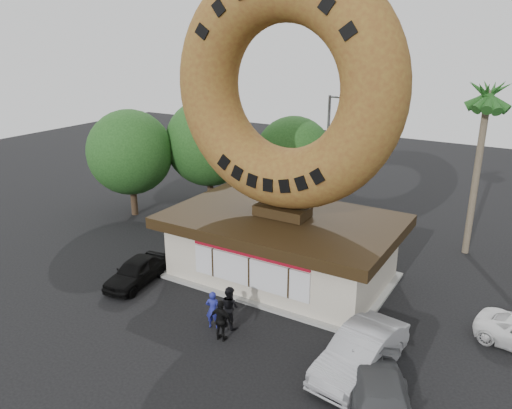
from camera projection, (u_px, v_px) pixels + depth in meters
The scene contains 13 objects.
ground at pixel (212, 334), 20.54m from camera, with size 90.00×90.00×0.00m, color black.
donut_shop at pixel (282, 245), 24.81m from camera, with size 11.20×7.20×3.80m.
giant_donut at pixel (285, 88), 22.35m from camera, with size 11.23×11.23×2.86m, color olive.
tree_west at pixel (209, 143), 34.21m from camera, with size 6.00×6.00×7.65m.
tree_mid at pixel (293, 155), 33.34m from camera, with size 5.20×5.20×6.63m.
tree_far at pixel (130, 152), 32.78m from camera, with size 5.60×5.60×7.14m.
palm_near at pixel (487, 102), 25.48m from camera, with size 2.60×2.60×9.75m.
street_lamp at pixel (329, 149), 32.95m from camera, with size 2.11×0.20×8.00m.
person_left at pixel (213, 310), 20.74m from camera, with size 0.61×0.40×1.68m, color navy.
person_center at pixel (229, 307), 20.79m from camera, with size 0.90×0.70×1.85m, color black.
person_right at pixel (221, 321), 19.87m from camera, with size 1.04×0.43×1.77m, color black.
car_black at pixel (136, 271), 24.49m from camera, with size 1.55×3.85×1.31m, color black.
car_silver at pixel (360, 352), 18.04m from camera, with size 1.69×4.85×1.60m, color #98999D.
Camera 1 is at (10.71, -14.21, 11.71)m, focal length 35.00 mm.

